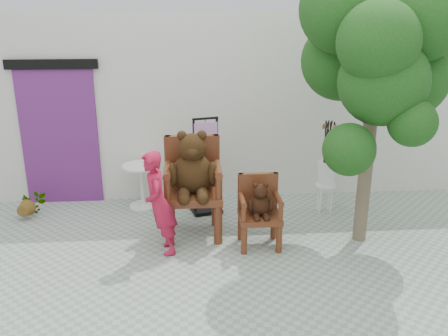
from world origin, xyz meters
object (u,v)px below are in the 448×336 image
at_px(person, 159,203).
at_px(display_stand, 206,177).
at_px(chair_big, 193,175).
at_px(cafe_table, 142,181).
at_px(chair_small, 259,206).
at_px(tree, 381,53).
at_px(stool_bucket, 327,173).

relative_size(person, display_stand, 0.91).
bearing_deg(chair_big, cafe_table, 127.45).
distance_m(chair_small, cafe_table, 2.22).
relative_size(chair_small, display_stand, 0.63).
relative_size(chair_big, tree, 0.42).
relative_size(display_stand, tree, 0.42).
relative_size(chair_big, stool_bucket, 1.04).
bearing_deg(person, stool_bucket, 106.77).
relative_size(display_stand, stool_bucket, 1.04).
relative_size(chair_small, cafe_table, 1.36).
xyz_separation_m(chair_small, tree, (1.46, 0.03, 1.97)).
height_order(stool_bucket, tree, tree).
bearing_deg(stool_bucket, cafe_table, 171.74).
bearing_deg(chair_small, tree, 1.14).
xyz_separation_m(chair_small, stool_bucket, (1.20, 1.03, 0.08)).
relative_size(chair_big, cafe_table, 2.14).
distance_m(display_stand, tree, 3.09).
xyz_separation_m(cafe_table, tree, (3.14, -1.42, 2.09)).
distance_m(stool_bucket, tree, 2.15).
height_order(chair_small, person, person).
bearing_deg(chair_big, chair_small, -24.78).
height_order(cafe_table, tree, tree).
xyz_separation_m(chair_small, display_stand, (-0.66, 1.16, 0.02)).
height_order(chair_small, display_stand, display_stand).
bearing_deg(person, chair_big, 132.23).
bearing_deg(cafe_table, chair_small, -40.89).
xyz_separation_m(chair_big, tree, (2.33, -0.37, 1.65)).
bearing_deg(chair_small, chair_big, 155.22).
bearing_deg(stool_bucket, chair_big, -163.04).
distance_m(cafe_table, tree, 4.03).
relative_size(person, tree, 0.38).
bearing_deg(chair_small, stool_bucket, 40.81).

